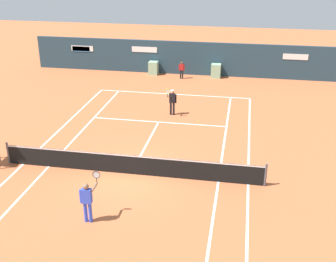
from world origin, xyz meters
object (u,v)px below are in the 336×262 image
tennis_ball_mid_court (226,117)px  player_on_baseline (172,100)px  player_near_side (87,199)px  ball_kid_centre_post (182,69)px  tennis_ball_near_service_line (199,121)px

tennis_ball_mid_court → player_on_baseline: bearing=-177.2°
tennis_ball_mid_court → player_near_side: bearing=-110.9°
player_near_side → tennis_ball_mid_court: player_near_side is taller
player_near_side → player_on_baseline: bearing=83.3°
ball_kid_centre_post → tennis_ball_mid_court: (3.90, -7.76, -0.75)m
player_near_side → ball_kid_centre_post: 19.49m
player_on_baseline → tennis_ball_near_service_line: bearing=150.5°
tennis_ball_near_service_line → player_on_baseline: bearing=153.5°
player_near_side → ball_kid_centre_post: (0.57, 19.48, -0.20)m
player_on_baseline → tennis_ball_near_service_line: player_on_baseline is taller
ball_kid_centre_post → tennis_ball_mid_court: bearing=116.1°
player_on_baseline → tennis_ball_near_service_line: 2.16m
player_near_side → tennis_ball_mid_court: size_ratio=27.58×
player_on_baseline → player_near_side: bearing=81.1°
player_near_side → ball_kid_centre_post: size_ratio=1.38×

